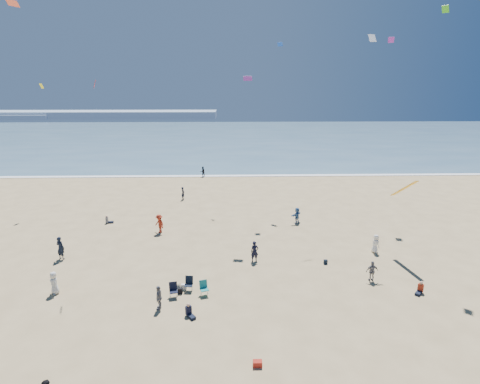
{
  "coord_description": "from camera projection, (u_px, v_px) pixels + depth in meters",
  "views": [
    {
      "loc": [
        1.44,
        -12.41,
        13.23
      ],
      "look_at": [
        2.0,
        8.0,
        7.59
      ],
      "focal_mm": 28.0,
      "sensor_mm": 36.0,
      "label": 1
    }
  ],
  "objects": [
    {
      "name": "ocean",
      "position": [
        225.0,
        137.0,
        106.97
      ],
      "size": [
        220.0,
        100.0,
        0.06
      ],
      "primitive_type": "cube",
      "color": "#476B84",
      "rests_on": "ground"
    },
    {
      "name": "surf_line",
      "position": [
        221.0,
        176.0,
        58.79
      ],
      "size": [
        220.0,
        1.2,
        0.08
      ],
      "primitive_type": "cube",
      "color": "white",
      "rests_on": "ground"
    },
    {
      "name": "headland_far",
      "position": [
        100.0,
        114.0,
        177.24
      ],
      "size": [
        110.0,
        20.0,
        3.2
      ],
      "primitive_type": "cube",
      "color": "#7A8EA8",
      "rests_on": "ground"
    },
    {
      "name": "headland_near",
      "position": [
        9.0,
        117.0,
        171.52
      ],
      "size": [
        40.0,
        14.0,
        2.0
      ],
      "primitive_type": "cube",
      "color": "#7A8EA8",
      "rests_on": "ground"
    },
    {
      "name": "standing_flyers",
      "position": [
        233.0,
        254.0,
        29.1
      ],
      "size": [
        26.63,
        46.93,
        1.92
      ],
      "color": "black",
      "rests_on": "ground"
    },
    {
      "name": "seated_group",
      "position": [
        236.0,
        304.0,
        23.08
      ],
      "size": [
        26.26,
        26.23,
        0.84
      ],
      "color": "white",
      "rests_on": "ground"
    },
    {
      "name": "chair_cluster",
      "position": [
        189.0,
        288.0,
        24.79
      ],
      "size": [
        2.74,
        1.49,
        1.0
      ],
      "color": "black",
      "rests_on": "ground"
    },
    {
      "name": "white_tote",
      "position": [
        184.0,
        287.0,
        25.49
      ],
      "size": [
        0.35,
        0.2,
        0.4
      ],
      "primitive_type": "cube",
      "color": "silver",
      "rests_on": "ground"
    },
    {
      "name": "black_backpack",
      "position": [
        180.0,
        291.0,
        25.02
      ],
      "size": [
        0.3,
        0.22,
        0.38
      ],
      "primitive_type": "cube",
      "color": "black",
      "rests_on": "ground"
    },
    {
      "name": "cooler",
      "position": [
        258.0,
        364.0,
        18.44
      ],
      "size": [
        0.45,
        0.3,
        0.3
      ],
      "primitive_type": "cube",
      "color": "#A92318",
      "rests_on": "ground"
    },
    {
      "name": "navy_bag",
      "position": [
        326.0,
        262.0,
        29.27
      ],
      "size": [
        0.28,
        0.18,
        0.34
      ],
      "primitive_type": "cube",
      "color": "black",
      "rests_on": "ground"
    },
    {
      "name": "kites_aloft",
      "position": [
        339.0,
        86.0,
        25.02
      ],
      "size": [
        37.82,
        44.89,
        30.58
      ],
      "color": "blue",
      "rests_on": "ground"
    }
  ]
}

